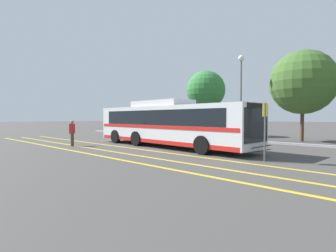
# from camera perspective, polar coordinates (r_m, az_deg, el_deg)

# --- Properties ---
(ground_plane) EXTENTS (220.00, 220.00, 0.00)m
(ground_plane) POSITION_cam_1_polar(r_m,az_deg,el_deg) (18.48, -1.63, -4.18)
(ground_plane) COLOR #423F3D
(lane_strip_0) EXTENTS (32.58, 0.20, 0.01)m
(lane_strip_0) POSITION_cam_1_polar(r_m,az_deg,el_deg) (15.95, -5.50, -5.15)
(lane_strip_0) COLOR gold
(lane_strip_0) RESTS_ON ground_plane
(lane_strip_1) EXTENTS (32.58, 0.20, 0.01)m
(lane_strip_1) POSITION_cam_1_polar(r_m,az_deg,el_deg) (14.86, -10.71, -5.69)
(lane_strip_1) COLOR gold
(lane_strip_1) RESTS_ON ground_plane
(lane_strip_2) EXTENTS (32.58, 0.20, 0.01)m
(lane_strip_2) POSITION_cam_1_polar(r_m,az_deg,el_deg) (14.10, -15.38, -6.14)
(lane_strip_2) COLOR gold
(lane_strip_2) RESTS_ON ground_plane
(curb_strip) EXTENTS (40.58, 0.36, 0.15)m
(curb_strip) POSITION_cam_1_polar(r_m,az_deg,el_deg) (22.86, 11.95, -2.86)
(curb_strip) COLOR #99999E
(curb_strip) RESTS_ON ground_plane
(transit_bus) EXTENTS (13.00, 3.23, 3.09)m
(transit_bus) POSITION_cam_1_polar(r_m,az_deg,el_deg) (17.37, -0.05, 0.56)
(transit_bus) COLOR silver
(transit_bus) RESTS_ON ground_plane
(parked_car_0) EXTENTS (4.27, 2.17, 1.42)m
(parked_car_0) POSITION_cam_1_polar(r_m,az_deg,el_deg) (29.14, -7.80, -0.54)
(parked_car_0) COLOR silver
(parked_car_0) RESTS_ON ground_plane
(parked_car_1) EXTENTS (4.15, 1.97, 1.26)m
(parked_car_1) POSITION_cam_1_polar(r_m,az_deg,el_deg) (24.73, 1.35, -1.11)
(parked_car_1) COLOR #4C3823
(parked_car_1) RESTS_ON ground_plane
(pedestrian_0) EXTENTS (0.43, 0.47, 1.75)m
(pedestrian_0) POSITION_cam_1_polar(r_m,az_deg,el_deg) (19.02, -20.14, -1.09)
(pedestrian_0) COLOR brown
(pedestrian_0) RESTS_ON ground_plane
(bus_stop_sign) EXTENTS (0.07, 0.40, 2.61)m
(bus_stop_sign) POSITION_cam_1_polar(r_m,az_deg,el_deg) (12.24, 20.34, 0.28)
(bus_stop_sign) COLOR #59595E
(bus_stop_sign) RESTS_ON ground_plane
(street_lamp) EXTENTS (0.51, 0.51, 7.14)m
(street_lamp) POSITION_cam_1_polar(r_m,az_deg,el_deg) (23.02, 15.61, 9.69)
(street_lamp) COLOR #59595E
(street_lamp) RESTS_ON ground_plane
(tree_0) EXTENTS (5.16, 5.16, 7.37)m
(tree_0) POSITION_cam_1_polar(r_m,az_deg,el_deg) (24.01, 27.28, 8.45)
(tree_0) COLOR #513823
(tree_0) RESTS_ON ground_plane
(tree_2) EXTENTS (4.15, 4.15, 6.97)m
(tree_2) POSITION_cam_1_polar(r_m,az_deg,el_deg) (28.70, 8.22, 7.73)
(tree_2) COLOR #513823
(tree_2) RESTS_ON ground_plane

